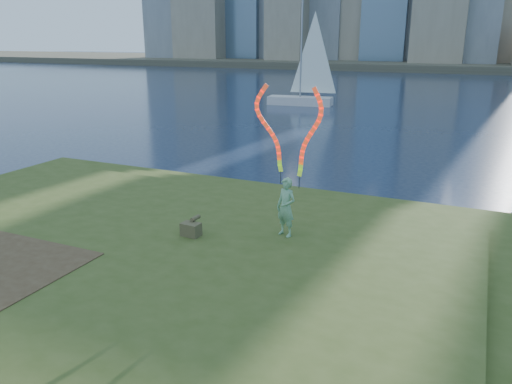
% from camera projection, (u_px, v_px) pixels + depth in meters
% --- Properties ---
extents(ground, '(320.00, 320.00, 0.00)m').
position_uv_depth(ground, '(173.00, 262.00, 12.30)').
color(ground, '#1A2842').
rests_on(ground, ground).
extents(grassy_knoll, '(20.00, 18.00, 0.80)m').
position_uv_depth(grassy_knoll, '(110.00, 291.00, 10.21)').
color(grassy_knoll, '#3C4C1B').
rests_on(grassy_knoll, ground).
extents(far_shore, '(320.00, 40.00, 1.20)m').
position_uv_depth(far_shore, '(452.00, 64.00, 94.78)').
color(far_shore, '#494435').
rests_on(far_shore, ground).
extents(woman_with_ribbons, '(1.85, 0.70, 3.82)m').
position_uv_depth(woman_with_ribbons, '(288.00, 175.00, 11.45)').
color(woman_with_ribbons, '#217537').
rests_on(woman_with_ribbons, grassy_knoll).
extents(canvas_bag, '(0.46, 0.53, 0.42)m').
position_uv_depth(canvas_bag, '(191.00, 229.00, 11.79)').
color(canvas_bag, '#494228').
rests_on(canvas_bag, grassy_knoll).
extents(sailboat, '(5.62, 2.25, 8.43)m').
position_uv_depth(sailboat, '(304.00, 87.00, 40.72)').
color(sailboat, silver).
rests_on(sailboat, ground).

